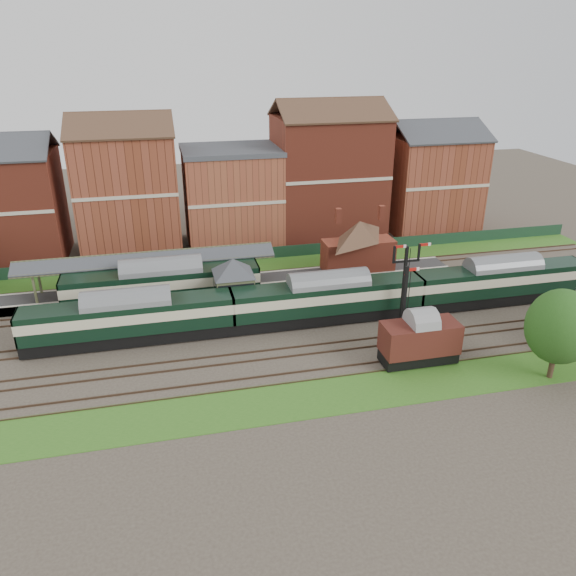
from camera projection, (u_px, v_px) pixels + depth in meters
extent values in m
plane|color=#473D33|center=(271.00, 327.00, 53.14)|extent=(160.00, 160.00, 0.00)
cube|color=#2D6619|center=(245.00, 266.00, 67.38)|extent=(90.00, 4.50, 0.06)
cube|color=#2D6619|center=(303.00, 399.00, 42.44)|extent=(90.00, 5.00, 0.06)
cube|color=#193823|center=(242.00, 255.00, 68.87)|extent=(90.00, 0.12, 1.50)
cube|color=#2D2D2D|center=(208.00, 287.00, 60.58)|extent=(55.00, 3.40, 1.00)
cube|color=#5F7654|center=(235.00, 305.00, 54.92)|extent=(3.40, 3.20, 2.40)
cube|color=#494D30|center=(234.00, 284.00, 54.03)|extent=(3.60, 3.40, 2.00)
pyramid|color=#383A3F|center=(233.00, 267.00, 53.31)|extent=(5.40, 5.40, 1.60)
cube|color=brown|center=(313.00, 298.00, 56.63)|extent=(3.00, 2.40, 2.20)
cube|color=#4C3323|center=(315.00, 287.00, 55.46)|extent=(3.20, 1.34, 0.79)
cube|color=#4C3323|center=(312.00, 282.00, 56.62)|extent=(3.20, 1.34, 0.79)
cube|color=#983A26|center=(358.00, 255.00, 63.21)|extent=(8.00, 3.00, 3.50)
pyramid|color=#4C3323|center=(359.00, 231.00, 62.05)|extent=(8.10, 8.10, 2.20)
cube|color=#983A26|center=(338.00, 228.00, 61.33)|extent=(0.60, 0.60, 1.60)
cube|color=#983A26|center=(381.00, 225.00, 62.37)|extent=(0.60, 0.60, 1.60)
cube|color=#494D30|center=(34.00, 287.00, 55.00)|extent=(0.22, 0.22, 3.40)
cube|color=#494D30|center=(251.00, 260.00, 61.89)|extent=(0.22, 0.22, 3.40)
cube|color=#383A3F|center=(147.00, 259.00, 56.83)|extent=(26.00, 1.99, 0.90)
cube|color=#383A3F|center=(147.00, 253.00, 58.52)|extent=(26.00, 1.99, 0.90)
cube|color=#494D30|center=(147.00, 252.00, 57.52)|extent=(26.00, 0.20, 0.20)
cube|color=black|center=(404.00, 287.00, 51.79)|extent=(0.25, 0.25, 8.00)
cube|color=black|center=(406.00, 261.00, 50.74)|extent=(2.60, 0.18, 0.18)
cube|color=#B2140F|center=(401.00, 247.00, 50.02)|extent=(1.10, 0.08, 0.25)
cube|color=#B2140F|center=(425.00, 245.00, 50.52)|extent=(1.10, 0.08, 0.25)
cube|color=black|center=(403.00, 310.00, 47.37)|extent=(0.25, 0.25, 8.00)
cube|color=#B2140F|center=(413.00, 269.00, 45.98)|extent=(1.10, 0.08, 0.25)
cube|color=brown|center=(128.00, 193.00, 69.67)|extent=(12.00, 10.00, 15.00)
cube|color=brown|center=(232.00, 199.00, 72.98)|extent=(12.00, 10.00, 12.00)
cube|color=#983A26|center=(328.00, 179.00, 74.88)|extent=(14.00, 10.00, 16.00)
cube|color=brown|center=(431.00, 184.00, 78.60)|extent=(12.00, 10.00, 13.00)
cube|color=black|center=(131.00, 335.00, 50.18)|extent=(18.37, 2.57, 1.12)
cube|color=black|center=(129.00, 317.00, 49.41)|extent=(18.37, 2.86, 2.65)
cube|color=beige|center=(128.00, 313.00, 49.28)|extent=(18.39, 2.90, 0.92)
cube|color=slate|center=(127.00, 301.00, 48.81)|extent=(18.37, 2.86, 0.61)
cube|color=black|center=(328.00, 314.00, 54.00)|extent=(18.37, 2.57, 1.12)
cube|color=black|center=(328.00, 297.00, 53.23)|extent=(18.37, 2.86, 2.65)
cube|color=beige|center=(328.00, 294.00, 53.10)|extent=(18.39, 2.90, 0.92)
cube|color=slate|center=(329.00, 282.00, 52.64)|extent=(18.37, 2.86, 0.61)
cube|color=black|center=(498.00, 296.00, 57.82)|extent=(18.37, 2.57, 1.12)
cube|color=black|center=(501.00, 280.00, 57.05)|extent=(18.37, 2.86, 2.65)
cube|color=beige|center=(501.00, 277.00, 56.93)|extent=(18.39, 2.90, 0.92)
cube|color=slate|center=(503.00, 266.00, 56.46)|extent=(18.37, 2.86, 0.61)
cube|color=black|center=(164.00, 302.00, 56.61)|extent=(19.24, 2.69, 1.18)
cube|color=black|center=(163.00, 284.00, 55.81)|extent=(19.24, 2.99, 2.78)
cube|color=beige|center=(162.00, 281.00, 55.67)|extent=(19.26, 3.03, 0.96)
cube|color=slate|center=(161.00, 269.00, 55.18)|extent=(19.24, 2.99, 0.64)
cube|color=black|center=(418.00, 356.00, 47.10)|extent=(6.36, 2.34, 0.95)
cube|color=#4D1E16|center=(420.00, 337.00, 46.39)|extent=(6.36, 2.75, 2.54)
cube|color=gray|center=(422.00, 322.00, 45.82)|extent=(6.36, 2.75, 0.47)
cylinder|color=#382619|center=(553.00, 358.00, 44.49)|extent=(0.44, 0.44, 3.56)
ellipsoid|color=#193E11|center=(560.00, 327.00, 43.34)|extent=(5.24, 5.24, 6.03)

